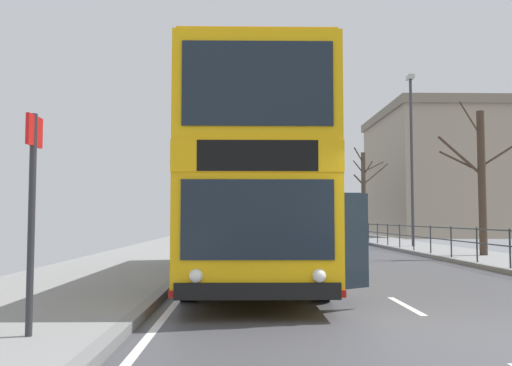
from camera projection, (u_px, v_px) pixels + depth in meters
ground at (408, 336)px, 6.90m from camera, size 15.80×140.00×0.20m
double_decker_bus_main at (253, 185)px, 13.37m from camera, size 3.22×10.83×4.35m
background_bus_far_lane at (328, 216)px, 36.08m from camera, size 2.82×9.84×2.93m
pedestrian_railing_far_kerb at (422, 234)px, 22.63m from camera, size 0.05×32.29×1.07m
bus_stop_sign_near at (32, 198)px, 6.48m from camera, size 0.08×0.44×2.57m
street_lamp_far_side at (412, 147)px, 27.25m from camera, size 0.28×0.60×8.38m
bare_tree_far_00 at (364, 192)px, 40.51m from camera, size 2.48×2.26×6.44m
bare_tree_far_01 at (481, 179)px, 20.60m from camera, size 2.84×0.98×5.55m
background_building_00 at (442, 173)px, 47.66m from camera, size 10.68×14.53×10.62m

